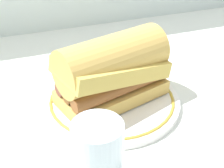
# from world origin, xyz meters

# --- Properties ---
(ground_plane) EXTENTS (1.50, 1.50, 0.00)m
(ground_plane) POSITION_xyz_m (0.00, 0.00, 0.00)
(ground_plane) COLOR silver
(plate) EXTENTS (0.26, 0.26, 0.01)m
(plate) POSITION_xyz_m (0.02, 0.03, 0.01)
(plate) COLOR white
(plate) RESTS_ON ground_plane
(sausage_sandwich) EXTENTS (0.22, 0.15, 0.12)m
(sausage_sandwich) POSITION_xyz_m (0.02, 0.03, 0.08)
(sausage_sandwich) COLOR tan
(sausage_sandwich) RESTS_ON plate
(drinking_glass) EXTENTS (0.07, 0.07, 0.12)m
(drinking_glass) POSITION_xyz_m (-0.07, -0.16, 0.05)
(drinking_glass) COLOR silver
(drinking_glass) RESTS_ON ground_plane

